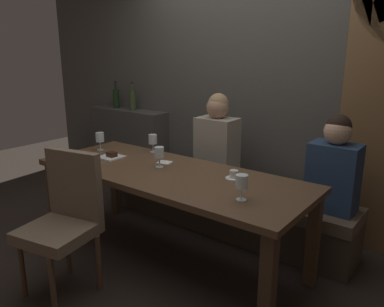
{
  "coord_description": "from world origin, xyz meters",
  "views": [
    {
      "loc": [
        1.83,
        -2.09,
        1.64
      ],
      "look_at": [
        0.04,
        0.23,
        0.84
      ],
      "focal_mm": 35.62,
      "sensor_mm": 36.0,
      "label": 1
    }
  ],
  "objects": [
    {
      "name": "wine_glass_far_left",
      "position": [
        -0.14,
        0.04,
        0.85
      ],
      "size": [
        0.08,
        0.08,
        0.16
      ],
      "color": "silver",
      "rests_on": "dining_table"
    },
    {
      "name": "diner_redhead",
      "position": [
        -0.03,
        0.7,
        0.84
      ],
      "size": [
        0.36,
        0.24,
        0.82
      ],
      "color": "#9E9384",
      "rests_on": "banquette_bench"
    },
    {
      "name": "folded_napkin",
      "position": [
        -0.18,
        0.15,
        0.74
      ],
      "size": [
        0.13,
        0.13,
        0.01
      ],
      "primitive_type": "cube",
      "rotation": [
        0.0,
        0.0,
        0.26
      ],
      "color": "silver",
      "rests_on": "dining_table"
    },
    {
      "name": "diner_bearded",
      "position": [
        1.02,
        0.72,
        0.8
      ],
      "size": [
        0.36,
        0.24,
        0.74
      ],
      "color": "navy",
      "rests_on": "banquette_bench"
    },
    {
      "name": "dining_table",
      "position": [
        0.0,
        0.0,
        0.65
      ],
      "size": [
        2.2,
        0.84,
        0.74
      ],
      "color": "#493422",
      "rests_on": "ground"
    },
    {
      "name": "wine_glass_far_right",
      "position": [
        0.73,
        -0.16,
        0.85
      ],
      "size": [
        0.08,
        0.08,
        0.16
      ],
      "color": "silver",
      "rests_on": "dining_table"
    },
    {
      "name": "chair_near_side",
      "position": [
        -0.31,
        -0.72,
        0.56
      ],
      "size": [
        0.52,
        0.52,
        0.98
      ],
      "color": "brown",
      "rests_on": "ground"
    },
    {
      "name": "wine_bottle_pale_label",
      "position": [
        -1.45,
        1.03,
        1.07
      ],
      "size": [
        0.08,
        0.08,
        0.33
      ],
      "color": "#384728",
      "rests_on": "back_counter"
    },
    {
      "name": "banquette_bench",
      "position": [
        0.0,
        0.7,
        0.23
      ],
      "size": [
        2.5,
        0.44,
        0.45
      ],
      "color": "#40352A",
      "rests_on": "ground"
    },
    {
      "name": "wine_glass_end_left",
      "position": [
        -0.93,
        0.11,
        0.85
      ],
      "size": [
        0.08,
        0.08,
        0.16
      ],
      "color": "silver",
      "rests_on": "dining_table"
    },
    {
      "name": "back_counter",
      "position": [
        -1.55,
        1.04,
        0.47
      ],
      "size": [
        1.1,
        0.28,
        0.95
      ],
      "primitive_type": "cube",
      "color": "#413E3A",
      "rests_on": "ground"
    },
    {
      "name": "back_wall_tiled",
      "position": [
        0.0,
        1.22,
        1.5
      ],
      "size": [
        6.0,
        0.12,
        3.0
      ],
      "primitive_type": "cube",
      "color": "#4C4944",
      "rests_on": "ground"
    },
    {
      "name": "wine_glass_center_back",
      "position": [
        -0.49,
        0.35,
        0.85
      ],
      "size": [
        0.08,
        0.08,
        0.16
      ],
      "color": "silver",
      "rests_on": "dining_table"
    },
    {
      "name": "dessert_plate",
      "position": [
        -0.65,
        -0.01,
        0.75
      ],
      "size": [
        0.19,
        0.19,
        0.05
      ],
      "color": "white",
      "rests_on": "dining_table"
    },
    {
      "name": "wine_bottle_dark_red",
      "position": [
        -1.74,
        1.03,
        1.07
      ],
      "size": [
        0.08,
        0.08,
        0.33
      ],
      "color": "black",
      "rests_on": "back_counter"
    },
    {
      "name": "ground",
      "position": [
        0.0,
        0.0,
        0.0
      ],
      "size": [
        9.0,
        9.0,
        0.0
      ],
      "primitive_type": "plane",
      "color": "black"
    },
    {
      "name": "espresso_cup",
      "position": [
        0.48,
        0.16,
        0.77
      ],
      "size": [
        0.12,
        0.12,
        0.06
      ],
      "color": "white",
      "rests_on": "dining_table"
    }
  ]
}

